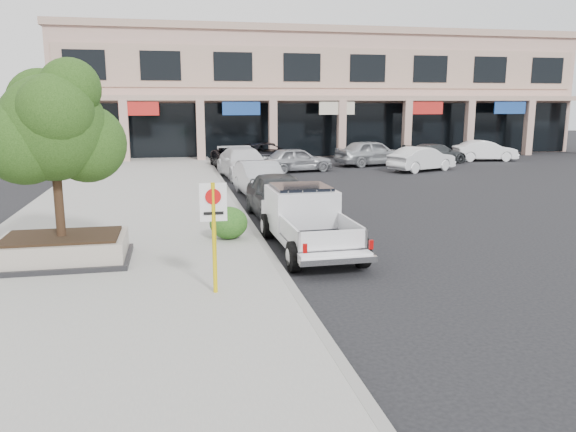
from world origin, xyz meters
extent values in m
plane|color=black|center=(0.00, 0.00, 0.00)|extent=(120.00, 120.00, 0.00)
cube|color=gray|center=(-5.50, 6.00, 0.07)|extent=(8.00, 52.00, 0.15)
cube|color=gray|center=(-1.55, 6.00, 0.07)|extent=(0.20, 52.00, 0.15)
cube|color=tan|center=(8.00, 34.00, 4.50)|extent=(40.00, 10.00, 9.00)
cube|color=tan|center=(8.00, 34.00, 9.25)|extent=(40.40, 10.40, 0.50)
cube|color=tan|center=(8.00, 27.90, 4.30)|extent=(40.00, 2.20, 0.35)
cube|color=tan|center=(-12.00, 27.05, 2.10)|extent=(0.55, 0.55, 4.20)
cube|color=black|center=(8.00, 28.95, 2.00)|extent=(39.20, 0.08, 3.90)
cube|color=black|center=(-6.68, 2.25, 0.21)|extent=(3.20, 2.20, 0.12)
cube|color=#A09486|center=(-6.68, 2.25, 0.52)|extent=(3.00, 2.00, 0.50)
cube|color=black|center=(-6.68, 2.25, 0.80)|extent=(2.70, 1.70, 0.06)
cylinder|color=black|center=(-6.68, 2.25, 1.93)|extent=(0.22, 0.22, 2.20)
sphere|color=#19350E|center=(-6.68, 2.25, 3.43)|extent=(2.50, 2.50, 2.50)
sphere|color=#19350E|center=(-5.98, 2.55, 3.03)|extent=(1.90, 1.90, 1.90)
sphere|color=#19350E|center=(-6.98, 2.75, 4.03)|extent=(1.60, 1.60, 1.60)
cylinder|color=#DCBD0B|center=(-3.18, -0.74, 1.30)|extent=(0.09, 0.09, 2.30)
cube|color=white|center=(-3.18, -0.74, 2.05)|extent=(0.55, 0.03, 0.78)
cylinder|color=red|center=(-3.18, -0.77, 2.17)|extent=(0.32, 0.02, 0.32)
ellipsoid|color=#154313|center=(-2.44, 3.85, 0.62)|extent=(1.10, 0.99, 0.93)
imported|color=#2E3134|center=(-0.34, 6.99, 0.81)|extent=(2.03, 4.80, 1.62)
imported|color=#ADAEB5|center=(-0.28, 11.83, 0.76)|extent=(1.93, 4.71, 1.52)
imported|color=silver|center=(-0.20, 17.97, 0.80)|extent=(2.77, 5.73, 1.61)
imported|color=black|center=(-0.23, 21.71, 0.72)|extent=(2.84, 5.40, 1.45)
imported|color=#999BA0|center=(3.19, 20.19, 0.72)|extent=(4.45, 2.42, 1.44)
imported|color=silver|center=(10.53, 19.00, 0.72)|extent=(4.62, 3.10, 1.44)
imported|color=#323537|center=(13.23, 22.67, 0.66)|extent=(4.92, 3.16, 1.33)
imported|color=black|center=(2.00, 22.41, 0.79)|extent=(5.70, 2.70, 1.57)
imported|color=#A5A8AD|center=(8.65, 22.39, 0.83)|extent=(5.17, 2.91, 1.66)
imported|color=white|center=(17.38, 23.61, 0.71)|extent=(4.45, 2.11, 1.41)
camera|label=1|loc=(-3.95, -11.93, 4.03)|focal=35.00mm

